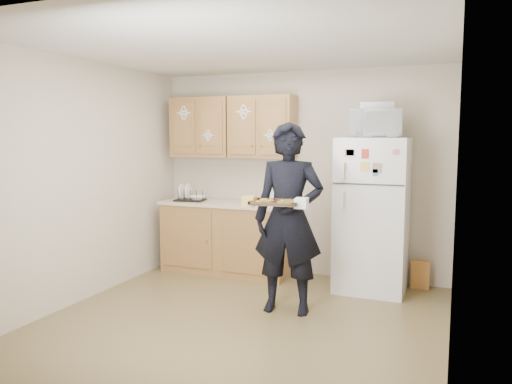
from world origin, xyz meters
TOP-DOWN VIEW (x-y plane):
  - floor at (0.00, 0.00)m, footprint 3.60×3.60m
  - ceiling at (0.00, 0.00)m, footprint 3.60×3.60m
  - wall_back at (0.00, 1.80)m, footprint 3.60×0.04m
  - wall_front at (0.00, -1.80)m, footprint 3.60×0.04m
  - wall_left at (-1.80, 0.00)m, footprint 0.04×3.60m
  - wall_right at (1.80, 0.00)m, footprint 0.04×3.60m
  - refrigerator at (0.95, 1.43)m, footprint 0.75×0.70m
  - base_cabinet at (-0.85, 1.48)m, footprint 1.60×0.60m
  - countertop at (-0.85, 1.48)m, footprint 1.64×0.64m
  - upper_cab_left at (-1.25, 1.61)m, footprint 0.80×0.33m
  - upper_cab_right at (-0.43, 1.61)m, footprint 0.80×0.33m
  - cereal_box at (1.47, 1.67)m, footprint 0.20×0.07m
  - person at (0.31, 0.42)m, footprint 0.72×0.51m
  - baking_tray at (0.28, 0.12)m, footprint 0.46×0.36m
  - pizza_front_left at (0.19, 0.04)m, footprint 0.14×0.14m
  - pizza_front_right at (0.38, 0.06)m, footprint 0.14×0.14m
  - pizza_back_left at (0.17, 0.18)m, footprint 0.14×0.14m
  - pizza_back_right at (0.37, 0.20)m, footprint 0.14×0.14m
  - microwave at (0.97, 1.38)m, footprint 0.58×0.43m
  - foil_pan at (0.98, 1.41)m, footprint 0.37×0.27m
  - dish_rack at (-1.32, 1.39)m, footprint 0.40×0.33m
  - bowl at (-1.22, 1.39)m, footprint 0.23×0.23m
  - soap_bottle at (-0.21, 1.39)m, footprint 0.10×0.10m

SIDE VIEW (x-z plane):
  - floor at x=0.00m, z-range 0.00..0.00m
  - cereal_box at x=1.47m, z-range 0.00..0.32m
  - base_cabinet at x=-0.85m, z-range 0.00..0.86m
  - refrigerator at x=0.95m, z-range 0.00..1.70m
  - countertop at x=-0.85m, z-range 0.86..0.90m
  - person at x=0.31m, z-range 0.00..1.85m
  - bowl at x=-1.22m, z-range 0.92..0.97m
  - dish_rack at x=-1.32m, z-range 0.90..1.05m
  - soap_bottle at x=-0.21m, z-range 0.90..1.11m
  - baking_tray at x=0.28m, z-range 1.09..1.13m
  - pizza_front_left at x=0.19m, z-range 1.12..1.14m
  - pizza_front_right at x=0.38m, z-range 1.12..1.14m
  - pizza_back_left at x=0.17m, z-range 1.12..1.14m
  - pizza_back_right at x=0.37m, z-range 1.12..1.14m
  - wall_back at x=0.00m, z-range 0.00..2.50m
  - wall_front at x=0.00m, z-range 0.00..2.50m
  - wall_left at x=-1.80m, z-range 0.00..2.50m
  - wall_right at x=1.80m, z-range 0.00..2.50m
  - upper_cab_left at x=-1.25m, z-range 1.45..2.20m
  - upper_cab_right at x=-0.43m, z-range 1.45..2.20m
  - microwave at x=0.97m, z-range 1.70..2.00m
  - foil_pan at x=0.98m, z-range 2.00..2.08m
  - ceiling at x=0.00m, z-range 2.50..2.50m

